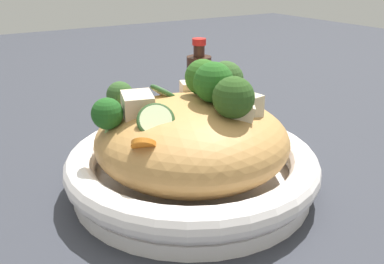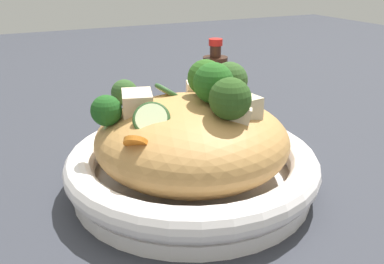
% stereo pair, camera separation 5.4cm
% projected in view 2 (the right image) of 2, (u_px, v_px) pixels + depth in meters
% --- Properties ---
extents(ground_plane, '(3.00, 3.00, 0.00)m').
position_uv_depth(ground_plane, '(192.00, 187.00, 0.57)').
color(ground_plane, '#30323A').
extents(serving_bowl, '(0.33, 0.33, 0.06)m').
position_uv_depth(serving_bowl, '(192.00, 168.00, 0.56)').
color(serving_bowl, white).
rests_on(serving_bowl, ground_plane).
extents(noodle_heap, '(0.25, 0.25, 0.10)m').
position_uv_depth(noodle_heap, '(192.00, 139.00, 0.55)').
color(noodle_heap, '#BC884A').
rests_on(noodle_heap, serving_bowl).
extents(broccoli_florets, '(0.22, 0.18, 0.08)m').
position_uv_depth(broccoli_florets, '(201.00, 89.00, 0.53)').
color(broccoli_florets, '#A2B779').
rests_on(broccoli_florets, serving_bowl).
extents(carrot_coins, '(0.18, 0.17, 0.04)m').
position_uv_depth(carrot_coins, '(196.00, 107.00, 0.54)').
color(carrot_coins, orange).
rests_on(carrot_coins, serving_bowl).
extents(zucchini_slices, '(0.11, 0.13, 0.03)m').
position_uv_depth(zucchini_slices, '(161.00, 104.00, 0.53)').
color(zucchini_slices, beige).
rests_on(zucchini_slices, serving_bowl).
extents(chicken_chunks, '(0.15, 0.16, 0.03)m').
position_uv_depth(chicken_chunks, '(192.00, 105.00, 0.52)').
color(chicken_chunks, beige).
rests_on(chicken_chunks, serving_bowl).
extents(soy_sauce_bottle, '(0.05, 0.05, 0.15)m').
position_uv_depth(soy_sauce_bottle, '(215.00, 85.00, 0.80)').
color(soy_sauce_bottle, '#381E14').
rests_on(soy_sauce_bottle, ground_plane).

